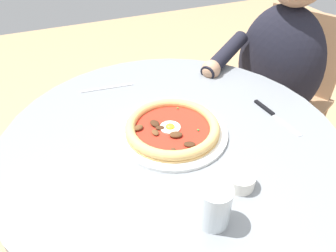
{
  "coord_description": "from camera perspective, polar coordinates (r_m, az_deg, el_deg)",
  "views": [
    {
      "loc": [
        0.63,
        -0.28,
        1.31
      ],
      "look_at": [
        -0.03,
        0.0,
        0.74
      ],
      "focal_mm": 34.12,
      "sensor_mm": 36.0,
      "label": 1
    }
  ],
  "objects": [
    {
      "name": "cafe_chair_diner",
      "position": [
        1.6,
        20.15,
        6.49
      ],
      "size": [
        0.53,
        0.53,
        0.86
      ],
      "color": "#957050",
      "rests_on": "ground"
    },
    {
      "name": "diner_person",
      "position": [
        1.51,
        17.61,
        3.71
      ],
      "size": [
        0.43,
        0.57,
        1.13
      ],
      "color": "#282833",
      "rests_on": "ground"
    },
    {
      "name": "water_glass",
      "position": [
        0.68,
        8.23,
        -14.26
      ],
      "size": [
        0.07,
        0.07,
        0.1
      ],
      "color": "silver",
      "rests_on": "dining_table"
    },
    {
      "name": "dining_table",
      "position": [
        0.98,
        0.51,
        -6.95
      ],
      "size": [
        0.96,
        0.96,
        0.73
      ],
      "color": "gray",
      "rests_on": "ground"
    },
    {
      "name": "fork_utensil",
      "position": [
        1.12,
        -10.81,
        6.72
      ],
      "size": [
        0.03,
        0.18,
        0.0
      ],
      "color": "#BCBCC1",
      "rests_on": "dining_table"
    },
    {
      "name": "ramekin_capers",
      "position": [
        0.77,
        12.8,
        -9.35
      ],
      "size": [
        0.07,
        0.07,
        0.04
      ],
      "color": "white",
      "rests_on": "dining_table"
    },
    {
      "name": "pizza_on_plate",
      "position": [
        0.89,
        0.77,
        -0.47
      ],
      "size": [
        0.31,
        0.31,
        0.04
      ],
      "color": "white",
      "rests_on": "dining_table"
    },
    {
      "name": "steak_knife",
      "position": [
        1.03,
        17.75,
        2.39
      ],
      "size": [
        0.2,
        0.03,
        0.01
      ],
      "color": "silver",
      "rests_on": "dining_table"
    }
  ]
}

